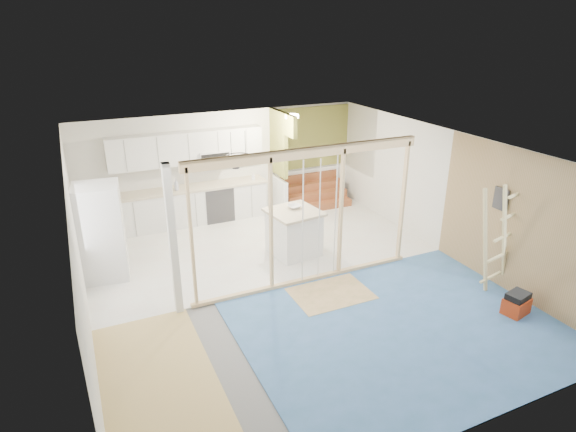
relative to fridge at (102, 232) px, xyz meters
name	(u,v)px	position (x,y,z in m)	size (l,w,h in m)	color
room	(292,221)	(3.07, -1.78, 0.37)	(7.01, 8.01, 2.61)	slate
floor_overlays	(294,282)	(3.14, -1.72, -0.92)	(7.00, 8.00, 0.03)	silver
stud_frame	(278,207)	(2.80, -1.78, 0.68)	(4.66, 0.14, 2.60)	#D2B280
base_cabinets	(166,214)	(1.46, 1.59, -0.46)	(4.45, 2.24, 0.93)	silver
upper_cabinets	(190,149)	(2.23, 2.04, 0.89)	(3.60, 0.41, 0.85)	silver
green_partition	(303,172)	(5.11, 1.88, 0.02)	(2.25, 1.51, 2.60)	olive
pot_rack	(239,159)	(2.76, 0.11, 1.07)	(0.52, 0.52, 0.72)	black
sheathing_panel	(528,229)	(6.55, -3.78, 0.37)	(0.02, 4.00, 2.60)	#A58059
electrical_panel	(501,199)	(6.50, -3.18, 0.72)	(0.04, 0.30, 0.40)	#36353A
ceiling_light	(292,116)	(4.47, 1.22, 1.61)	(0.32, 0.32, 0.08)	#FFEABF
fridge	(102,232)	(0.00, 0.00, 0.00)	(0.89, 0.86, 1.85)	silver
island	(294,233)	(3.67, -0.60, -0.44)	(1.11, 1.11, 0.97)	white
bowl	(294,207)	(3.74, -0.46, 0.08)	(0.27, 0.27, 0.07)	silver
soap_bottle_a	(176,185)	(1.80, 1.83, 0.14)	(0.10, 0.11, 0.27)	#AFB2C3
soap_bottle_b	(253,177)	(3.70, 1.82, 0.09)	(0.08, 0.08, 0.18)	silver
toolbox	(517,304)	(6.07, -4.21, -0.73)	(0.48, 0.40, 0.40)	#9D2D0E
ladder	(497,239)	(6.25, -3.46, 0.11)	(1.09, 0.05, 2.03)	#D0BF7F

